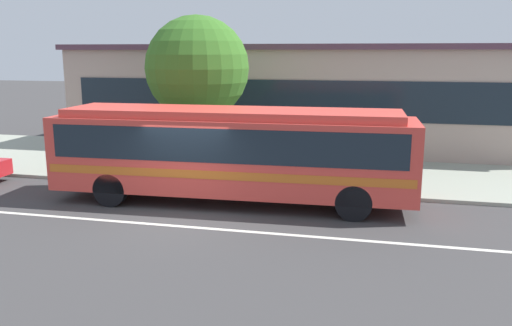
{
  "coord_description": "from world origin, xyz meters",
  "views": [
    {
      "loc": [
        5.22,
        -13.24,
        4.53
      ],
      "look_at": [
        1.77,
        1.54,
        1.3
      ],
      "focal_mm": 36.98,
      "sensor_mm": 36.0,
      "label": 1
    }
  ],
  "objects_px": {
    "pedestrian_waiting_near_sign": "(219,146)",
    "bus_stop_sign": "(360,139)",
    "pedestrian_walking_along_curb": "(309,152)",
    "street_tree_near_stop": "(197,68)",
    "transit_bus": "(232,149)",
    "pedestrian_standing_by_tree": "(127,150)"
  },
  "relations": [
    {
      "from": "pedestrian_waiting_near_sign",
      "to": "bus_stop_sign",
      "type": "distance_m",
      "value": 5.43
    },
    {
      "from": "bus_stop_sign",
      "to": "street_tree_near_stop",
      "type": "relative_size",
      "value": 0.45
    },
    {
      "from": "transit_bus",
      "to": "bus_stop_sign",
      "type": "xyz_separation_m",
      "value": [
        3.68,
        2.12,
        0.09
      ]
    },
    {
      "from": "pedestrian_walking_along_curb",
      "to": "bus_stop_sign",
      "type": "height_order",
      "value": "bus_stop_sign"
    },
    {
      "from": "pedestrian_standing_by_tree",
      "to": "street_tree_near_stop",
      "type": "xyz_separation_m",
      "value": [
        2.2,
        1.58,
        2.88
      ]
    },
    {
      "from": "pedestrian_walking_along_curb",
      "to": "street_tree_near_stop",
      "type": "bearing_deg",
      "value": 170.6
    },
    {
      "from": "street_tree_near_stop",
      "to": "pedestrian_waiting_near_sign",
      "type": "bearing_deg",
      "value": -16.96
    },
    {
      "from": "transit_bus",
      "to": "pedestrian_walking_along_curb",
      "type": "relative_size",
      "value": 6.65
    },
    {
      "from": "bus_stop_sign",
      "to": "pedestrian_waiting_near_sign",
      "type": "bearing_deg",
      "value": 164.7
    },
    {
      "from": "pedestrian_walking_along_curb",
      "to": "street_tree_near_stop",
      "type": "distance_m",
      "value": 5.19
    },
    {
      "from": "pedestrian_walking_along_curb",
      "to": "bus_stop_sign",
      "type": "bearing_deg",
      "value": -28.8
    },
    {
      "from": "street_tree_near_stop",
      "to": "pedestrian_walking_along_curb",
      "type": "bearing_deg",
      "value": -9.4
    },
    {
      "from": "pedestrian_waiting_near_sign",
      "to": "street_tree_near_stop",
      "type": "relative_size",
      "value": 0.29
    },
    {
      "from": "pedestrian_standing_by_tree",
      "to": "bus_stop_sign",
      "type": "xyz_separation_m",
      "value": [
        8.26,
        -0.11,
        0.72
      ]
    },
    {
      "from": "pedestrian_standing_by_tree",
      "to": "street_tree_near_stop",
      "type": "distance_m",
      "value": 3.95
    },
    {
      "from": "pedestrian_waiting_near_sign",
      "to": "street_tree_near_stop",
      "type": "xyz_separation_m",
      "value": [
        -0.86,
        0.26,
        2.82
      ]
    },
    {
      "from": "pedestrian_walking_along_curb",
      "to": "street_tree_near_stop",
      "type": "relative_size",
      "value": 0.29
    },
    {
      "from": "pedestrian_waiting_near_sign",
      "to": "bus_stop_sign",
      "type": "bearing_deg",
      "value": -15.3
    },
    {
      "from": "transit_bus",
      "to": "pedestrian_waiting_near_sign",
      "type": "relative_size",
      "value": 6.59
    },
    {
      "from": "transit_bus",
      "to": "pedestrian_walking_along_curb",
      "type": "bearing_deg",
      "value": 58.36
    },
    {
      "from": "transit_bus",
      "to": "street_tree_near_stop",
      "type": "relative_size",
      "value": 1.9
    },
    {
      "from": "transit_bus",
      "to": "pedestrian_waiting_near_sign",
      "type": "xyz_separation_m",
      "value": [
        -1.52,
        3.54,
        -0.58
      ]
    }
  ]
}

